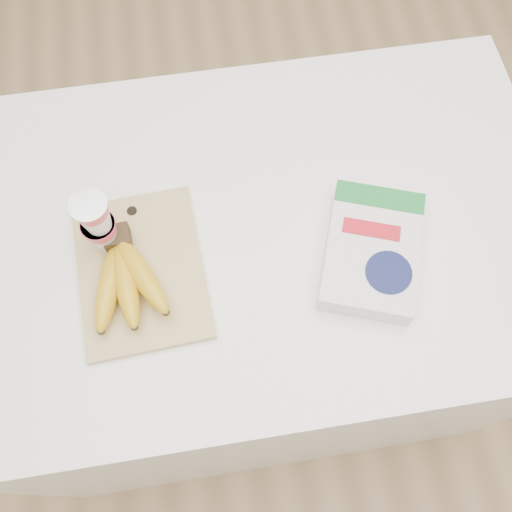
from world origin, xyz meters
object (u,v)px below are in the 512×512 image
at_px(yogurt_stack, 98,223).
at_px(bananas, 125,278).
at_px(cutting_board, 141,270).
at_px(cereal_box, 372,251).
at_px(table, 261,299).

bearing_deg(yogurt_stack, bananas, -70.66).
relative_size(cutting_board, bananas, 1.50).
distance_m(cutting_board, yogurt_stack, 0.12).
xyz_separation_m(yogurt_stack, cereal_box, (0.49, -0.10, -0.07)).
distance_m(table, yogurt_stack, 0.63).
distance_m(table, cutting_board, 0.52).
bearing_deg(table, cereal_box, -28.21).
height_order(cutting_board, cereal_box, cereal_box).
height_order(table, yogurt_stack, yogurt_stack).
bearing_deg(cereal_box, bananas, -161.51).
bearing_deg(yogurt_stack, table, 0.22).
bearing_deg(cereal_box, cutting_board, -164.83).
relative_size(table, cereal_box, 4.09).
distance_m(table, bananas, 0.57).
relative_size(yogurt_stack, cereal_box, 0.53).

